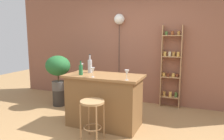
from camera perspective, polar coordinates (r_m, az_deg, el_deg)
The scene contains 13 objects.
ground at distance 3.84m, azimuth -3.96°, elevation -15.88°, with size 12.00×12.00×0.00m, color #A37A4C.
back_wall at distance 5.30m, azimuth 5.30°, elevation 6.75°, with size 6.40×0.10×2.80m, color #8C5642.
kitchen_counter at distance 3.92m, azimuth -2.08°, elevation -7.96°, with size 1.36×0.68×0.93m.
bar_stool at distance 3.40m, azimuth -5.20°, elevation -10.53°, with size 0.37×0.37×0.63m.
spice_shelf at distance 5.00m, azimuth 15.28°, elevation 0.80°, with size 0.43×0.16×1.84m.
plant_stool at distance 5.23m, azimuth -13.73°, elevation -7.05°, with size 0.29×0.29×0.37m, color #2D2823.
potted_plant at distance 5.08m, azimuth -14.03°, elevation 0.50°, with size 0.58×0.52×0.80m.
bottle_olive_oil at distance 4.05m, azimuth -5.83°, elevation 1.13°, with size 0.08×0.08×0.34m.
bottle_wine_red at distance 3.84m, azimuth -8.21°, elevation 0.13°, with size 0.07×0.07×0.26m.
wine_glass_left at distance 4.16m, azimuth -7.97°, elevation 1.12°, with size 0.07×0.07×0.16m.
wine_glass_center at distance 3.37m, azimuth 3.92°, elevation -0.71°, with size 0.07×0.07×0.16m.
wine_glass_right at distance 3.62m, azimuth -5.08°, elevation -0.03°, with size 0.07×0.07×0.16m.
pendant_globe_light at distance 5.29m, azimuth 1.92°, elevation 13.03°, with size 0.25×0.25×2.12m.
Camera 1 is at (1.55, -3.11, 1.63)m, focal length 34.76 mm.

